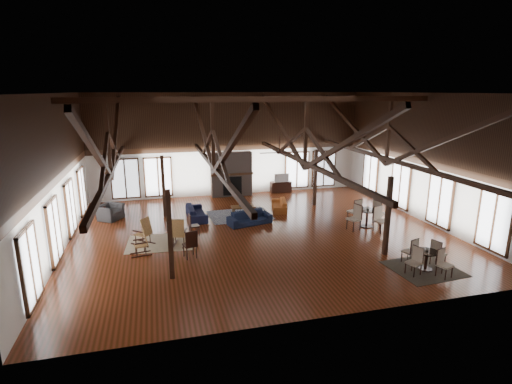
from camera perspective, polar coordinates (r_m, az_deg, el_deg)
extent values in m
plane|color=maroon|center=(17.72, 0.63, -5.83)|extent=(16.00, 16.00, 0.00)
cube|color=black|center=(16.64, 0.69, 13.96)|extent=(16.00, 14.00, 0.02)
cube|color=white|center=(23.67, -3.77, 6.76)|extent=(16.00, 0.02, 6.00)
cube|color=white|center=(10.51, 10.63, -3.12)|extent=(16.00, 0.02, 6.00)
cube|color=white|center=(16.77, -26.79, 2.10)|extent=(0.02, 14.00, 6.00)
cube|color=white|center=(20.49, 22.89, 4.48)|extent=(0.02, 14.00, 6.00)
cube|color=black|center=(16.64, 0.69, 13.10)|extent=(15.60, 0.18, 0.22)
cube|color=black|center=(16.44, -20.01, 2.74)|extent=(0.16, 13.70, 0.18)
cube|color=black|center=(16.24, -20.41, 7.41)|extent=(0.14, 0.14, 2.70)
cube|color=black|center=(19.72, -19.41, 8.20)|extent=(0.15, 7.07, 3.12)
cube|color=black|center=(12.81, -21.84, 5.07)|extent=(0.15, 7.07, 3.12)
cube|color=black|center=(16.52, -6.07, 3.58)|extent=(0.16, 13.70, 0.18)
cube|color=black|center=(16.32, -6.19, 8.24)|extent=(0.14, 0.14, 2.70)
cube|color=black|center=(19.79, -7.68, 8.89)|extent=(0.15, 7.07, 3.12)
cube|color=black|center=(12.91, -3.90, 6.13)|extent=(0.15, 7.07, 3.12)
cube|color=black|center=(17.53, 7.00, 4.18)|extent=(0.16, 13.70, 0.18)
cube|color=black|center=(17.35, 7.14, 8.58)|extent=(0.14, 0.14, 2.70)
cube|color=black|center=(20.64, 3.55, 9.22)|extent=(0.15, 7.07, 3.12)
cube|color=black|center=(14.19, 12.30, 6.58)|extent=(0.15, 7.07, 3.12)
cube|color=black|center=(19.34, 18.15, 4.52)|extent=(0.16, 13.70, 0.18)
cube|color=black|center=(19.17, 18.46, 8.50)|extent=(0.14, 0.14, 2.70)
cube|color=black|center=(22.20, 13.55, 9.21)|extent=(0.15, 7.07, 3.12)
cube|color=black|center=(16.37, 25.02, 6.57)|extent=(0.15, 7.07, 3.12)
cube|color=black|center=(13.38, -12.19, -6.04)|extent=(0.16, 0.16, 3.05)
cube|color=black|center=(15.75, 18.30, -3.33)|extent=(0.16, 0.16, 3.05)
cube|color=black|center=(20.10, -13.09, 0.77)|extent=(0.16, 0.16, 3.05)
cube|color=black|center=(21.75, 8.46, 2.02)|extent=(0.16, 0.16, 3.05)
cube|color=#6E5C54|center=(23.65, -3.56, 2.58)|extent=(2.40, 0.62, 2.60)
cube|color=black|center=(23.48, -3.39, 0.87)|extent=(1.10, 0.06, 1.10)
cube|color=#321C0F|center=(23.37, -3.43, 2.56)|extent=(2.50, 0.20, 0.12)
cylinder|color=black|center=(15.95, 3.36, 6.90)|extent=(0.04, 0.04, 0.70)
cylinder|color=black|center=(16.00, 3.34, 5.65)|extent=(0.20, 0.20, 0.10)
cube|color=black|center=(16.14, 4.87, 5.70)|extent=(0.70, 0.12, 0.02)
cube|color=black|center=(16.42, 2.86, 5.89)|extent=(0.12, 0.70, 0.02)
cube|color=black|center=(15.87, 1.78, 5.60)|extent=(0.70, 0.12, 0.02)
cube|color=black|center=(15.58, 3.84, 5.41)|extent=(0.12, 0.70, 0.02)
imported|color=black|center=(18.75, -0.92, -3.71)|extent=(2.18, 1.27, 0.60)
imported|color=black|center=(19.78, -8.51, -2.89)|extent=(2.12, 0.90, 0.61)
imported|color=#A2511F|center=(21.02, 3.33, -1.83)|extent=(1.93, 1.11, 0.53)
cube|color=brown|center=(20.08, -1.85, -2.12)|extent=(1.19, 0.62, 0.06)
cube|color=brown|center=(19.87, -3.12, -3.00)|extent=(0.06, 0.06, 0.39)
cube|color=brown|center=(20.23, -3.34, -2.68)|extent=(0.06, 0.06, 0.39)
cube|color=brown|center=(20.07, -0.35, -2.79)|extent=(0.06, 0.06, 0.39)
cube|color=brown|center=(20.43, -0.61, -2.48)|extent=(0.06, 0.06, 0.39)
imported|color=#B2B2B2|center=(19.99, -2.22, -1.84)|extent=(0.23, 0.23, 0.18)
imported|color=#2E2E30|center=(20.67, -20.17, -2.72)|extent=(1.42, 1.46, 0.72)
cube|color=black|center=(21.02, -21.24, -2.65)|extent=(0.48, 0.48, 0.64)
cylinder|color=black|center=(20.89, -21.36, -1.30)|extent=(0.08, 0.08, 0.38)
cone|color=#F4EBCD|center=(20.82, -21.43, -0.62)|extent=(0.34, 0.34, 0.28)
cube|color=#A4783E|center=(16.95, -15.90, -5.78)|extent=(0.69, 0.70, 0.05)
cube|color=#A4783E|center=(16.69, -15.38, -4.80)|extent=(0.47, 0.51, 0.73)
cube|color=black|center=(16.94, -16.27, -7.31)|extent=(0.72, 0.61, 0.05)
cube|color=black|center=(17.23, -15.35, -6.87)|extent=(0.72, 0.61, 0.05)
cube|color=#A4783E|center=(16.54, -10.88, -5.99)|extent=(0.61, 0.59, 0.05)
cube|color=#A4783E|center=(16.21, -11.10, -5.13)|extent=(0.53, 0.32, 0.72)
cube|color=black|center=(16.73, -11.52, -7.29)|extent=(0.28, 0.87, 0.05)
cube|color=black|center=(16.64, -10.11, -7.34)|extent=(0.28, 0.87, 0.05)
cube|color=#A4783E|center=(15.93, -16.19, -7.33)|extent=(0.48, 0.50, 0.05)
cube|color=#A4783E|center=(15.85, -15.55, -6.24)|extent=(0.24, 0.46, 0.63)
cube|color=black|center=(15.90, -16.01, -8.76)|extent=(0.77, 0.17, 0.05)
cube|color=black|center=(16.23, -16.20, -8.29)|extent=(0.77, 0.17, 0.05)
cube|color=black|center=(17.45, -8.82, -4.81)|extent=(0.46, 0.46, 0.05)
cube|color=black|center=(17.33, -9.45, -4.05)|extent=(0.09, 0.41, 0.53)
cylinder|color=black|center=(17.53, -8.79, -5.48)|extent=(0.03, 0.03, 0.44)
cube|color=black|center=(15.24, -9.43, -7.48)|extent=(0.56, 0.56, 0.06)
cube|color=black|center=(14.94, -9.21, -6.68)|extent=(0.46, 0.16, 0.61)
cylinder|color=black|center=(15.33, -9.39, -8.34)|extent=(0.04, 0.04, 0.50)
cylinder|color=black|center=(15.20, 23.25, -7.85)|extent=(0.79, 0.79, 0.04)
cylinder|color=black|center=(15.32, 23.13, -8.98)|extent=(0.10, 0.10, 0.65)
cylinder|color=black|center=(15.45, 23.01, -10.09)|extent=(0.48, 0.48, 0.04)
cylinder|color=black|center=(18.93, 15.64, -2.50)|extent=(0.94, 0.94, 0.04)
cylinder|color=black|center=(19.04, 15.56, -3.62)|extent=(0.10, 0.10, 0.78)
cylinder|color=black|center=(19.16, 15.48, -4.73)|extent=(0.56, 0.56, 0.04)
imported|color=#B2B2B2|center=(15.27, 23.25, -7.49)|extent=(0.14, 0.14, 0.09)
imported|color=#B2B2B2|center=(19.01, 15.68, -2.20)|extent=(0.16, 0.16, 0.11)
cube|color=black|center=(24.69, 3.57, 0.75)|extent=(1.27, 0.48, 0.64)
imported|color=#B2B2B2|center=(24.56, 3.62, 2.06)|extent=(0.91, 0.13, 0.52)
cube|color=tan|center=(17.07, -13.53, -7.04)|extent=(2.79, 2.26, 0.01)
cube|color=#172241|center=(20.14, -2.35, -3.31)|extent=(3.13, 2.41, 0.01)
cube|color=#2A231C|center=(15.49, 22.85, -10.07)|extent=(2.41, 2.22, 0.01)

